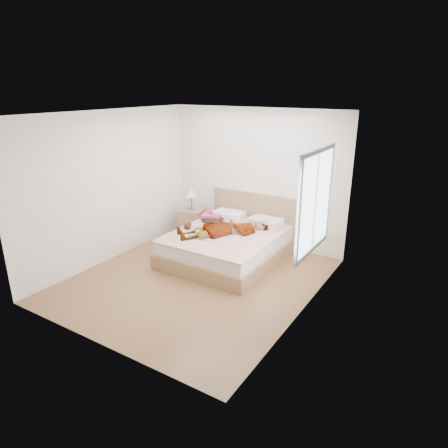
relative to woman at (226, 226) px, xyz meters
name	(u,v)px	position (x,y,z in m)	size (l,w,h in m)	color
ground	(196,279)	(0.02, -0.94, -0.63)	(4.00, 4.00, 0.00)	#4F3318
woman	(226,226)	(0.00, 0.00, 0.00)	(0.63, 1.69, 0.23)	white
hair	(213,218)	(-0.57, 0.45, -0.08)	(0.44, 0.55, 0.08)	black
phone	(214,212)	(-0.50, 0.40, 0.07)	(0.05, 0.10, 0.01)	silver
room_shell	(315,202)	(1.79, -0.64, 0.87)	(4.00, 4.00, 4.00)	white
bed	(229,243)	(0.02, 0.10, -0.35)	(1.80, 2.08, 1.00)	olive
towel	(212,216)	(-0.62, 0.49, -0.04)	(0.42, 0.38, 0.19)	#FA448D
magazine	(198,236)	(-0.28, -0.43, -0.11)	(0.42, 0.29, 0.02)	white
coffee_mug	(198,233)	(-0.34, -0.37, -0.07)	(0.11, 0.08, 0.08)	silver
plush_toy	(188,226)	(-0.69, -0.19, -0.06)	(0.16, 0.21, 0.11)	black
nightstand	(192,220)	(-1.22, 0.65, -0.29)	(0.55, 0.51, 1.01)	olive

